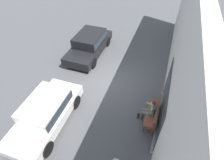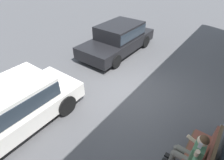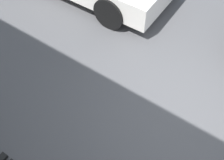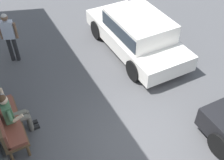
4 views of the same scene
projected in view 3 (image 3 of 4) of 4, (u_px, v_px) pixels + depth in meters
The scene contains 1 object.
ground_plane at pixel (185, 113), 4.57m from camera, with size 60.00×60.00×0.00m, color #4C4C4F.
Camera 3 is at (-0.34, 2.60, 3.96)m, focal length 45.00 mm.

